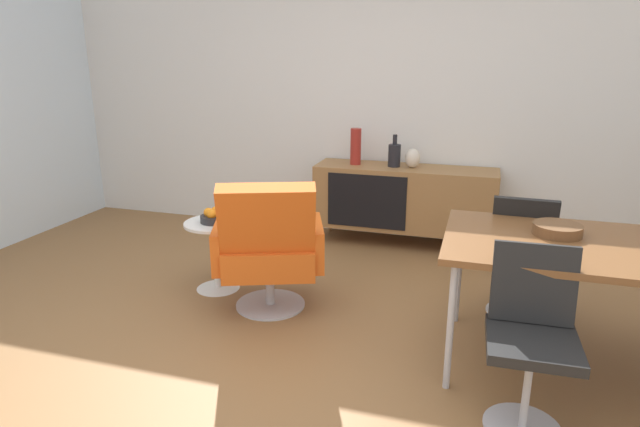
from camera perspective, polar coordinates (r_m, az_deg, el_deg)
name	(u,v)px	position (r m, az deg, el deg)	size (l,w,h in m)	color
ground_plane	(285,374)	(3.13, -3.66, -16.40)	(8.32, 8.32, 0.00)	olive
wall_back	(382,86)	(5.15, 6.50, 13.12)	(6.80, 0.12, 2.80)	silver
sideboard	(404,198)	(4.96, 8.80, 1.63)	(1.60, 0.45, 0.72)	olive
vase_cobalt	(356,147)	(4.95, 3.76, 7.02)	(0.10, 0.10, 0.32)	maroon
vase_sculptural_dark	(413,158)	(4.87, 9.68, 5.74)	(0.13, 0.13, 0.17)	beige
vase_ceramic_small	(394,155)	(4.89, 7.80, 6.12)	(0.11, 0.11, 0.28)	black
dining_table	(601,253)	(3.20, 27.39, -3.67)	(1.60, 0.90, 0.74)	brown
wooden_bowl_on_table	(557,229)	(3.25, 23.61, -1.54)	(0.26, 0.26, 0.06)	brown
dining_chair_back_left	(520,251)	(3.75, 20.25, -3.69)	(0.41, 0.44, 0.86)	black
dining_chair_front_left	(532,333)	(2.72, 21.29, -11.58)	(0.41, 0.44, 0.86)	black
lounge_chair_red	(269,246)	(3.63, -5.42, -3.40)	(0.85, 0.82, 0.95)	#D85919
side_table_round	(216,248)	(4.07, -10.85, -3.54)	(0.44, 0.44, 0.52)	white
fruit_bowl	(214,216)	(4.00, -11.04, -0.29)	(0.20, 0.20, 0.11)	#262628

